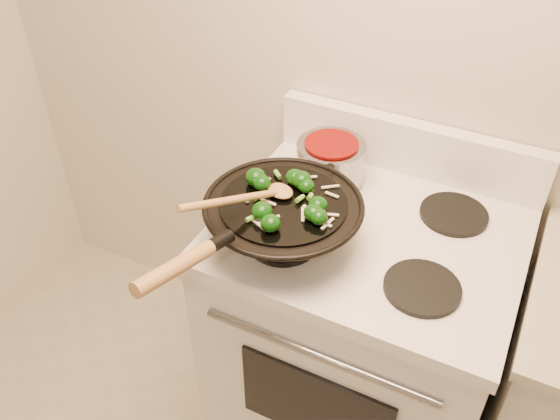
% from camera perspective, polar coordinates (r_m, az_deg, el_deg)
% --- Properties ---
extents(stove, '(0.78, 0.67, 1.08)m').
position_cam_1_polar(stove, '(1.88, 7.40, -12.15)').
color(stove, white).
rests_on(stove, ground).
extents(wok, '(0.39, 0.64, 0.21)m').
position_cam_1_polar(wok, '(1.45, 0.19, -0.97)').
color(wok, black).
rests_on(wok, stove).
extents(stirfry, '(0.26, 0.26, 0.05)m').
position_cam_1_polar(stirfry, '(1.40, 0.73, 1.18)').
color(stirfry, '#0C3A09').
rests_on(stirfry, wok).
extents(wooden_spoon, '(0.16, 0.30, 0.11)m').
position_cam_1_polar(wooden_spoon, '(1.38, -2.56, 1.36)').
color(wooden_spoon, '#B17D45').
rests_on(wooden_spoon, wok).
extents(saucepan, '(0.19, 0.30, 0.11)m').
position_cam_1_polar(saucepan, '(1.67, 4.89, 4.76)').
color(saucepan, gray).
rests_on(saucepan, stove).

